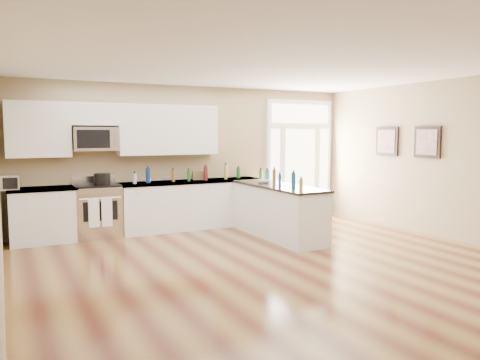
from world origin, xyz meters
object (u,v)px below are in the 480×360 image
object	(u,v)px
kitchen_range	(97,211)
toaster_oven	(10,183)
stockpot	(102,179)
peninsula_cabinet	(278,213)

from	to	relation	value
kitchen_range	toaster_oven	size ratio (longest dim) A/B	3.84
stockpot	toaster_oven	world-z (taller)	toaster_oven
kitchen_range	peninsula_cabinet	bearing A→B (deg)	-26.59
peninsula_cabinet	kitchen_range	world-z (taller)	kitchen_range
stockpot	toaster_oven	xyz separation A→B (m)	(-1.46, 0.01, 0.00)
peninsula_cabinet	stockpot	world-z (taller)	stockpot
peninsula_cabinet	kitchen_range	bearing A→B (deg)	153.41
toaster_oven	stockpot	bearing A→B (deg)	1.53
stockpot	peninsula_cabinet	bearing A→B (deg)	-25.31
peninsula_cabinet	stockpot	size ratio (longest dim) A/B	8.09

